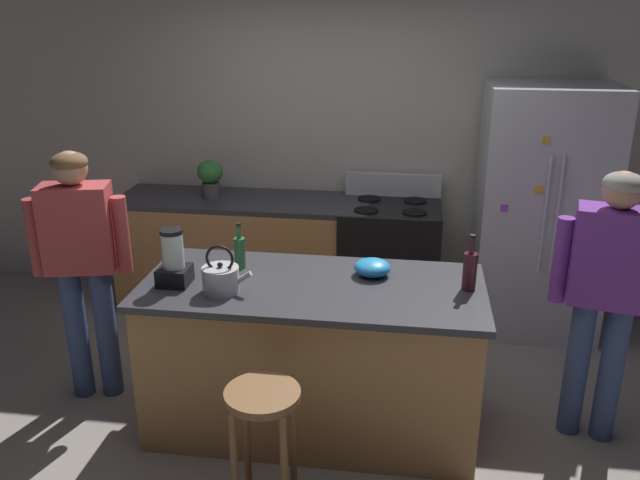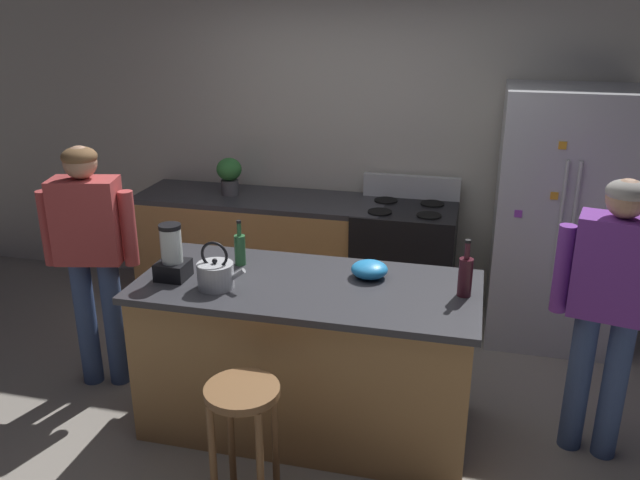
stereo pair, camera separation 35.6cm
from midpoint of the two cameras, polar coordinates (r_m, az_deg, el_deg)
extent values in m
plane|color=gray|center=(4.13, 1.53, -15.52)|extent=(14.00, 14.00, 0.00)
cube|color=#BCB7AD|center=(5.38, 6.18, 8.73)|extent=(8.00, 0.10, 2.70)
cube|color=#B7844C|center=(3.89, 1.59, -10.27)|extent=(1.85, 0.81, 0.88)
cube|color=#333338|center=(3.68, 1.66, -4.11)|extent=(1.91, 0.87, 0.04)
cube|color=#B7844C|center=(5.43, -3.17, -1.13)|extent=(2.00, 0.64, 0.88)
cube|color=#333338|center=(5.28, -3.26, 3.52)|extent=(2.00, 0.64, 0.04)
cube|color=#B7BABF|center=(5.06, 21.93, 1.66)|extent=(0.90, 0.70, 1.85)
cylinder|color=#B7BABF|center=(4.68, 22.13, 1.37)|extent=(0.02, 0.02, 0.83)
cylinder|color=#B7BABF|center=(4.69, 23.09, 1.29)|extent=(0.02, 0.02, 0.83)
cube|color=#3FB259|center=(4.75, 26.95, 1.95)|extent=(0.05, 0.01, 0.05)
cube|color=purple|center=(4.65, 18.88, 2.12)|extent=(0.05, 0.01, 0.05)
cube|color=orange|center=(4.56, 22.37, 7.54)|extent=(0.05, 0.01, 0.05)
cube|color=orange|center=(4.64, 21.69, 3.53)|extent=(0.05, 0.01, 0.05)
cube|color=purple|center=(4.74, 24.85, 1.20)|extent=(0.05, 0.01, 0.05)
cube|color=black|center=(5.19, 9.22, -2.15)|extent=(0.76, 0.64, 0.92)
cube|color=black|center=(4.91, 8.85, -4.05)|extent=(0.60, 0.01, 0.24)
cube|color=#B7BABF|center=(5.29, 9.84, 4.53)|extent=(0.76, 0.06, 0.18)
cylinder|color=black|center=(4.91, 7.27, 2.40)|extent=(0.18, 0.18, 0.01)
cylinder|color=black|center=(4.88, 11.47, 2.06)|extent=(0.18, 0.18, 0.01)
cylinder|color=black|center=(5.19, 7.68, 3.38)|extent=(0.18, 0.18, 0.01)
cylinder|color=black|center=(5.17, 11.65, 3.07)|extent=(0.18, 0.18, 0.01)
cylinder|color=#384C7A|center=(4.50, -17.39, -6.86)|extent=(0.16, 0.16, 0.87)
cylinder|color=#384C7A|center=(4.45, -15.17, -6.94)|extent=(0.16, 0.16, 0.87)
cube|color=#B23F3F|center=(4.21, -17.21, 1.57)|extent=(0.44, 0.31, 0.53)
cylinder|color=#B23F3F|center=(4.31, -20.31, 0.93)|extent=(0.11, 0.11, 0.47)
cylinder|color=#B23F3F|center=(4.16, -13.86, 0.94)|extent=(0.11, 0.11, 0.47)
sphere|color=tan|center=(4.12, -17.73, 6.37)|extent=(0.24, 0.24, 0.20)
ellipsoid|color=brown|center=(4.11, -17.78, 6.84)|extent=(0.25, 0.25, 0.12)
cylinder|color=#384C7A|center=(4.06, 26.41, -11.50)|extent=(0.15, 0.15, 0.84)
cylinder|color=#384C7A|center=(4.05, 23.84, -11.13)|extent=(0.15, 0.15, 0.84)
cube|color=#723399|center=(3.76, 26.67, -2.23)|extent=(0.44, 0.30, 0.54)
cylinder|color=#723399|center=(3.78, 22.80, -2.36)|extent=(0.11, 0.11, 0.49)
sphere|color=tan|center=(3.65, 27.58, 3.15)|extent=(0.24, 0.24, 0.20)
ellipsoid|color=gray|center=(3.64, 27.66, 3.68)|extent=(0.25, 0.25, 0.12)
cylinder|color=brown|center=(3.17, -3.50, -12.99)|extent=(0.36, 0.36, 0.04)
cylinder|color=brown|center=(3.32, -6.03, -18.78)|extent=(0.04, 0.04, 0.66)
cylinder|color=brown|center=(3.26, -1.92, -19.49)|extent=(0.04, 0.04, 0.66)
cylinder|color=brown|center=(3.50, -4.69, -16.47)|extent=(0.04, 0.04, 0.66)
cylinder|color=brown|center=(3.44, -0.82, -17.07)|extent=(0.04, 0.04, 0.66)
cylinder|color=#4C4C51|center=(5.33, -5.90, 4.52)|extent=(0.14, 0.14, 0.12)
ellipsoid|color=#337A38|center=(5.29, -5.95, 6.08)|extent=(0.20, 0.20, 0.18)
cube|color=black|center=(3.77, -9.95, -2.61)|extent=(0.17, 0.17, 0.10)
cylinder|color=silver|center=(3.72, -10.09, -0.50)|extent=(0.12, 0.12, 0.20)
cylinder|color=black|center=(3.68, -10.19, 1.11)|extent=(0.12, 0.12, 0.02)
cylinder|color=#471923|center=(3.61, 15.22, -3.18)|extent=(0.08, 0.08, 0.21)
cylinder|color=#471923|center=(3.55, 15.44, -0.96)|extent=(0.03, 0.03, 0.09)
cylinder|color=black|center=(3.54, 15.52, -0.16)|extent=(0.03, 0.03, 0.02)
cylinder|color=#2D6638|center=(3.90, -4.34, -0.92)|extent=(0.07, 0.07, 0.18)
cylinder|color=#2D6638|center=(3.86, -4.39, 0.88)|extent=(0.03, 0.03, 0.08)
cylinder|color=black|center=(3.84, -4.41, 1.54)|extent=(0.03, 0.03, 0.02)
ellipsoid|color=#268CD8|center=(3.76, 7.01, -2.59)|extent=(0.21, 0.21, 0.09)
cylinder|color=#B7BABF|center=(3.61, -6.24, -3.12)|extent=(0.20, 0.20, 0.14)
sphere|color=black|center=(3.58, -6.29, -1.87)|extent=(0.03, 0.03, 0.03)
cylinder|color=#B7BABF|center=(3.57, -4.28, -3.02)|extent=(0.09, 0.03, 0.08)
torus|color=black|center=(3.57, -6.31, -1.35)|extent=(0.16, 0.02, 0.16)
camera|label=1|loc=(0.18, -87.37, 0.97)|focal=37.05mm
camera|label=2|loc=(0.18, 92.63, -0.97)|focal=37.05mm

